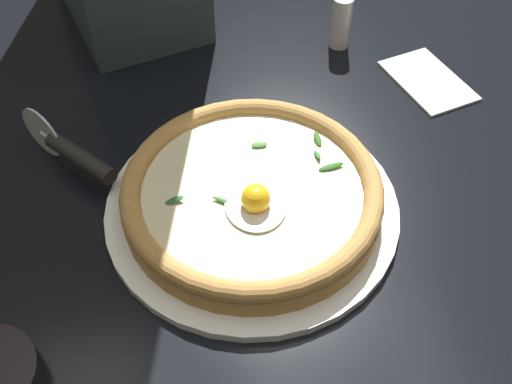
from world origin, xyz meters
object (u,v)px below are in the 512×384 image
pizza (256,192)px  folded_napkin (428,80)px  pepper_shaker (341,22)px  pizza_cutter (71,151)px

pizza → folded_napkin: size_ratio=2.21×
folded_napkin → pepper_shaker: (-0.11, -0.11, 0.04)m
pizza → pepper_shaker: 0.37m
pizza_cutter → pepper_shaker: 0.46m
pepper_shaker → folded_napkin: bearing=44.3°
folded_napkin → pepper_shaker: size_ratio=1.69×
pizza → folded_napkin: pizza is taller
pizza → pizza_cutter: size_ratio=2.40×
pizza_cutter → pepper_shaker: size_ratio=1.55×
pizza → folded_napkin: 0.36m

